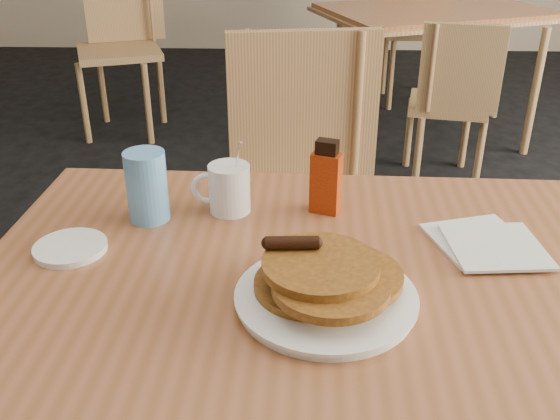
{
  "coord_description": "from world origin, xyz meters",
  "views": [
    {
      "loc": [
        -0.02,
        -0.94,
        1.35
      ],
      "look_at": [
        -0.05,
        0.03,
        0.85
      ],
      "focal_mm": 40.0,
      "sensor_mm": 36.0,
      "label": 1
    }
  ],
  "objects_px": {
    "pancake_plate": "(326,287)",
    "main_table": "(309,283)",
    "chair_main_far": "(302,175)",
    "chair_wall_extra": "(121,28)",
    "blue_tumbler": "(147,186)",
    "syrup_bottle": "(326,179)",
    "chair_neighbor_near": "(453,91)",
    "neighbor_table": "(435,15)",
    "coffee_mug": "(228,188)",
    "chair_neighbor_far": "(418,11)"
  },
  "relations": [
    {
      "from": "chair_neighbor_far",
      "to": "neighbor_table",
      "type": "bearing_deg",
      "value": -89.43
    },
    {
      "from": "chair_neighbor_near",
      "to": "syrup_bottle",
      "type": "bearing_deg",
      "value": -99.58
    },
    {
      "from": "syrup_bottle",
      "to": "coffee_mug",
      "type": "bearing_deg",
      "value": -159.64
    },
    {
      "from": "chair_main_far",
      "to": "blue_tumbler",
      "type": "height_order",
      "value": "chair_main_far"
    },
    {
      "from": "chair_neighbor_far",
      "to": "chair_neighbor_near",
      "type": "height_order",
      "value": "chair_neighbor_far"
    },
    {
      "from": "neighbor_table",
      "to": "chair_neighbor_near",
      "type": "height_order",
      "value": "chair_neighbor_near"
    },
    {
      "from": "blue_tumbler",
      "to": "chair_wall_extra",
      "type": "bearing_deg",
      "value": 106.37
    },
    {
      "from": "coffee_mug",
      "to": "chair_main_far",
      "type": "bearing_deg",
      "value": 60.65
    },
    {
      "from": "coffee_mug",
      "to": "main_table",
      "type": "bearing_deg",
      "value": -63.29
    },
    {
      "from": "chair_neighbor_near",
      "to": "syrup_bottle",
      "type": "xyz_separation_m",
      "value": [
        -0.67,
        -1.78,
        0.34
      ]
    },
    {
      "from": "pancake_plate",
      "to": "syrup_bottle",
      "type": "xyz_separation_m",
      "value": [
        0.01,
        0.33,
        0.04
      ]
    },
    {
      "from": "chair_wall_extra",
      "to": "neighbor_table",
      "type": "bearing_deg",
      "value": -21.42
    },
    {
      "from": "syrup_bottle",
      "to": "chair_neighbor_near",
      "type": "bearing_deg",
      "value": 88.08
    },
    {
      "from": "chair_main_far",
      "to": "pancake_plate",
      "type": "xyz_separation_m",
      "value": [
        0.04,
        -0.85,
        0.18
      ]
    },
    {
      "from": "chair_wall_extra",
      "to": "blue_tumbler",
      "type": "height_order",
      "value": "chair_wall_extra"
    },
    {
      "from": "chair_neighbor_near",
      "to": "chair_wall_extra",
      "type": "bearing_deg",
      "value": 167.11
    },
    {
      "from": "main_table",
      "to": "chair_main_far",
      "type": "relative_size",
      "value": 1.26
    },
    {
      "from": "main_table",
      "to": "chair_neighbor_near",
      "type": "bearing_deg",
      "value": 70.44
    },
    {
      "from": "neighbor_table",
      "to": "blue_tumbler",
      "type": "bearing_deg",
      "value": -112.36
    },
    {
      "from": "chair_main_far",
      "to": "chair_neighbor_near",
      "type": "relative_size",
      "value": 1.22
    },
    {
      "from": "neighbor_table",
      "to": "pancake_plate",
      "type": "distance_m",
      "value": 2.95
    },
    {
      "from": "main_table",
      "to": "chair_neighbor_near",
      "type": "distance_m",
      "value": 2.12
    },
    {
      "from": "chair_neighbor_far",
      "to": "blue_tumbler",
      "type": "relative_size",
      "value": 7.01
    },
    {
      "from": "chair_wall_extra",
      "to": "syrup_bottle",
      "type": "height_order",
      "value": "chair_wall_extra"
    },
    {
      "from": "chair_wall_extra",
      "to": "blue_tumbler",
      "type": "xyz_separation_m",
      "value": [
        0.77,
        -2.63,
        0.21
      ]
    },
    {
      "from": "neighbor_table",
      "to": "chair_main_far",
      "type": "bearing_deg",
      "value": -110.37
    },
    {
      "from": "chair_neighbor_far",
      "to": "chair_neighbor_near",
      "type": "xyz_separation_m",
      "value": [
        -0.06,
        -1.5,
        -0.12
      ]
    },
    {
      "from": "main_table",
      "to": "pancake_plate",
      "type": "height_order",
      "value": "pancake_plate"
    },
    {
      "from": "chair_neighbor_near",
      "to": "neighbor_table",
      "type": "bearing_deg",
      "value": 99.02
    },
    {
      "from": "blue_tumbler",
      "to": "chair_main_far",
      "type": "bearing_deg",
      "value": 61.0
    },
    {
      "from": "main_table",
      "to": "chair_wall_extra",
      "type": "xyz_separation_m",
      "value": [
        -1.1,
        2.8,
        -0.09
      ]
    },
    {
      "from": "chair_neighbor_near",
      "to": "syrup_bottle",
      "type": "relative_size",
      "value": 5.19
    },
    {
      "from": "neighbor_table",
      "to": "syrup_bottle",
      "type": "height_order",
      "value": "syrup_bottle"
    },
    {
      "from": "chair_wall_extra",
      "to": "coffee_mug",
      "type": "distance_m",
      "value": 2.76
    },
    {
      "from": "main_table",
      "to": "neighbor_table",
      "type": "height_order",
      "value": "same"
    },
    {
      "from": "chair_main_far",
      "to": "chair_wall_extra",
      "type": "relative_size",
      "value": 0.97
    },
    {
      "from": "main_table",
      "to": "neighbor_table",
      "type": "bearing_deg",
      "value": 75.01
    },
    {
      "from": "main_table",
      "to": "chair_main_far",
      "type": "bearing_deg",
      "value": 91.09
    },
    {
      "from": "neighbor_table",
      "to": "pancake_plate",
      "type": "xyz_separation_m",
      "value": [
        -0.71,
        -2.86,
        0.07
      ]
    },
    {
      "from": "neighbor_table",
      "to": "blue_tumbler",
      "type": "relative_size",
      "value": 10.08
    },
    {
      "from": "blue_tumbler",
      "to": "chair_neighbor_near",
      "type": "bearing_deg",
      "value": 60.47
    },
    {
      "from": "pancake_plate",
      "to": "main_table",
      "type": "bearing_deg",
      "value": 101.73
    },
    {
      "from": "neighbor_table",
      "to": "chair_neighbor_near",
      "type": "bearing_deg",
      "value": -92.15
    },
    {
      "from": "coffee_mug",
      "to": "blue_tumbler",
      "type": "relative_size",
      "value": 1.11
    },
    {
      "from": "chair_neighbor_near",
      "to": "coffee_mug",
      "type": "bearing_deg",
      "value": -104.97
    },
    {
      "from": "chair_main_far",
      "to": "chair_neighbor_near",
      "type": "distance_m",
      "value": 1.46
    },
    {
      "from": "chair_wall_extra",
      "to": "syrup_bottle",
      "type": "relative_size",
      "value": 6.51
    },
    {
      "from": "chair_main_far",
      "to": "main_table",
      "type": "bearing_deg",
      "value": -97.58
    },
    {
      "from": "blue_tumbler",
      "to": "chair_neighbor_far",
      "type": "bearing_deg",
      "value": 71.83
    },
    {
      "from": "chair_wall_extra",
      "to": "pancake_plate",
      "type": "relative_size",
      "value": 3.45
    }
  ]
}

